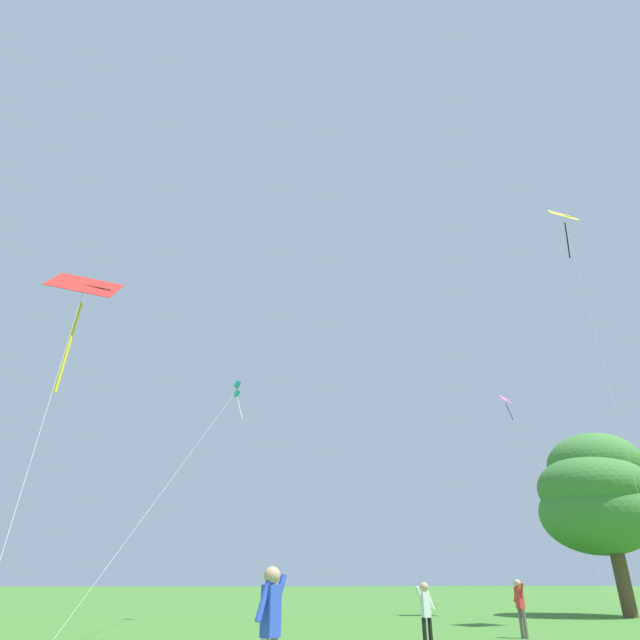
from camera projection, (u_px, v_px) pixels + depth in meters
The scene contains 8 objects.
kite_pink_low at pixel (511, 411), 43.91m from camera, with size 2.73×6.35×15.64m.
kite_red_high at pixel (79, 306), 19.01m from camera, with size 2.82×7.13×12.04m.
kite_yellow_diamond at pixel (566, 229), 32.39m from camera, with size 4.48×5.58×22.57m.
kite_teal_box at pixel (235, 393), 27.21m from camera, with size 4.25×11.66×10.94m.
person_foreground_watcher at pixel (270, 622), 7.66m from camera, with size 0.50×0.44×1.81m.
person_far_back at pixel (426, 610), 13.61m from camera, with size 0.51×0.22×1.59m.
person_in_red_shirt at pixel (520, 602), 17.12m from camera, with size 0.23×0.54×1.66m.
tree_right_cluster at pixel (596, 493), 29.07m from camera, with size 6.00×6.05×9.12m.
Camera 1 is at (-0.56, -2.08, 1.62)m, focal length 30.19 mm.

